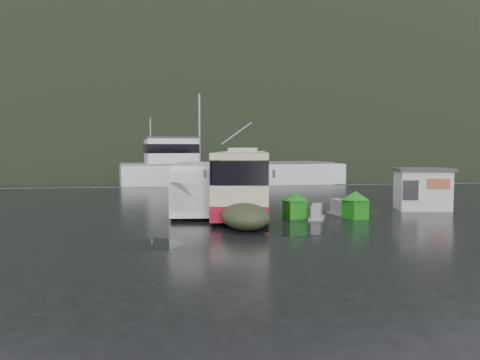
{
  "coord_description": "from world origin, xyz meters",
  "views": [
    {
      "loc": [
        -2.72,
        -24.42,
        3.72
      ],
      "look_at": [
        1.23,
        4.21,
        1.7
      ],
      "focal_mm": 35.0,
      "sensor_mm": 36.0,
      "label": 1
    }
  ],
  "objects": [
    {
      "name": "jersey_barrier_a",
      "position": [
        6.31,
        0.14,
        0.0
      ],
      "size": [
        1.16,
        1.81,
        0.84
      ],
      "primitive_type": null,
      "rotation": [
        0.0,
        0.0,
        0.2
      ],
      "color": "#999993",
      "rests_on": "ground"
    },
    {
      "name": "waste_bin_left",
      "position": [
        3.45,
        -0.7,
        0.0
      ],
      "size": [
        1.19,
        1.19,
        1.4
      ],
      "primitive_type": null,
      "rotation": [
        0.0,
        0.0,
        0.2
      ],
      "color": "#187F16",
      "rests_on": "ground"
    },
    {
      "name": "jersey_barrier_b",
      "position": [
        4.55,
        -1.02,
        0.0
      ],
      "size": [
        1.26,
        1.68,
        0.76
      ],
      "primitive_type": null,
      "rotation": [
        0.0,
        0.0,
        -0.37
      ],
      "color": "#999993",
      "rests_on": "ground"
    },
    {
      "name": "waste_bin_right",
      "position": [
        6.57,
        -1.23,
        0.0
      ],
      "size": [
        1.31,
        1.31,
        1.45
      ],
      "primitive_type": null,
      "rotation": [
        0.0,
        0.0,
        0.33
      ],
      "color": "#187F16",
      "rests_on": "ground"
    },
    {
      "name": "headland",
      "position": [
        10.0,
        250.0,
        0.0
      ],
      "size": [
        780.0,
        540.0,
        570.0
      ],
      "primitive_type": "ellipsoid",
      "color": "black",
      "rests_on": "ground"
    },
    {
      "name": "quay_edge",
      "position": [
        0.0,
        20.0,
        0.0
      ],
      "size": [
        160.0,
        0.6,
        1.5
      ],
      "primitive_type": "cube",
      "color": "#999993",
      "rests_on": "ground"
    },
    {
      "name": "puddles",
      "position": [
        1.74,
        -1.75,
        0.01
      ],
      "size": [
        15.13,
        11.55,
        0.01
      ],
      "color": "black",
      "rests_on": "ground"
    },
    {
      "name": "fishing_trawler",
      "position": [
        3.05,
        27.49,
        0.0
      ],
      "size": [
        28.09,
        9.94,
        11.0
      ],
      "primitive_type": null,
      "rotation": [
        0.0,
        0.0,
        0.15
      ],
      "color": "silver",
      "rests_on": "ground"
    },
    {
      "name": "ticket_kiosk",
      "position": [
        11.89,
        1.65,
        0.0
      ],
      "size": [
        3.64,
        3.06,
        2.49
      ],
      "primitive_type": null,
      "rotation": [
        0.0,
        0.0,
        -0.23
      ],
      "color": "silver",
      "rests_on": "ground"
    },
    {
      "name": "white_van",
      "position": [
        -1.61,
        1.85,
        0.0
      ],
      "size": [
        3.01,
        7.0,
        2.85
      ],
      "primitive_type": null,
      "rotation": [
        0.0,
        0.0,
        -0.1
      ],
      "color": "silver",
      "rests_on": "ground"
    },
    {
      "name": "dome_tent",
      "position": [
        0.39,
        -3.66,
        0.0
      ],
      "size": [
        2.53,
        3.28,
        1.19
      ],
      "primitive_type": null,
      "rotation": [
        0.0,
        0.0,
        0.12
      ],
      "color": "#323922",
      "rests_on": "ground"
    },
    {
      "name": "coach_bus",
      "position": [
        1.28,
        3.29,
        0.0
      ],
      "size": [
        5.43,
        13.51,
        3.72
      ],
      "primitive_type": null,
      "rotation": [
        0.0,
        0.0,
        -0.17
      ],
      "color": "beige",
      "rests_on": "ground"
    },
    {
      "name": "harbor_water",
      "position": [
        0.0,
        110.0,
        0.0
      ],
      "size": [
        300.0,
        180.0,
        0.02
      ],
      "primitive_type": "cube",
      "color": "black",
      "rests_on": "ground"
    },
    {
      "name": "ground",
      "position": [
        0.0,
        0.0,
        0.0
      ],
      "size": [
        160.0,
        160.0,
        0.0
      ],
      "primitive_type": "plane",
      "color": "black",
      "rests_on": "ground"
    }
  ]
}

